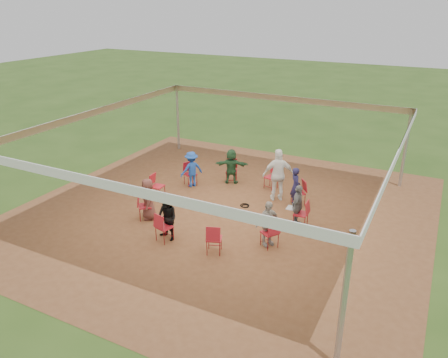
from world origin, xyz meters
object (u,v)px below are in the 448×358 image
at_px(chair_0, 301,214).
at_px(person_seated_2, 231,166).
at_px(chair_3, 232,171).
at_px(laptop, 293,206).
at_px(person_seated_0, 298,206).
at_px(cable_coil, 245,206).
at_px(person_seated_6, 268,224).
at_px(chair_8, 214,239).
at_px(chair_4, 190,174).
at_px(person_seated_5, 167,218).
at_px(chair_1, 298,193).
at_px(chair_9, 270,233).
at_px(chair_6, 145,206).
at_px(chair_5, 158,186).
at_px(person_seated_4, 148,199).
at_px(chair_2, 271,177).
at_px(person_seated_3, 192,169).
at_px(chair_7, 164,227).
at_px(person_seated_1, 296,187).
at_px(standing_person, 278,175).

relative_size(chair_0, person_seated_2, 0.65).
bearing_deg(chair_0, chair_3, 54.00).
xyz_separation_m(chair_0, laptop, (-0.28, -0.01, 0.20)).
xyz_separation_m(person_seated_0, cable_coil, (-2.04, 0.55, -0.67)).
xyz_separation_m(chair_3, person_seated_6, (3.02, -3.81, 0.24)).
height_order(chair_8, person_seated_0, person_seated_0).
distance_m(person_seated_0, person_seated_2, 4.04).
height_order(chair_4, person_seated_5, person_seated_5).
bearing_deg(chair_1, cable_coil, 82.60).
bearing_deg(chair_9, chair_6, 126.00).
bearing_deg(chair_4, person_seated_0, 107.56).
distance_m(chair_3, chair_5, 3.08).
bearing_deg(person_seated_0, chair_0, -90.00).
bearing_deg(person_seated_5, person_seated_0, 54.00).
xyz_separation_m(chair_5, person_seated_0, (5.11, 0.25, 0.24)).
xyz_separation_m(person_seated_4, cable_coil, (2.40, 2.24, -0.67)).
height_order(chair_2, person_seated_3, person_seated_3).
distance_m(chair_8, person_seated_6, 1.60).
distance_m(person_seated_3, person_seated_6, 4.99).
height_order(chair_0, person_seated_6, person_seated_6).
relative_size(chair_5, cable_coil, 2.14).
height_order(chair_1, chair_8, same).
relative_size(chair_5, person_seated_5, 0.65).
relative_size(chair_0, chair_6, 1.00).
height_order(chair_2, person_seated_5, person_seated_5).
height_order(chair_5, chair_8, same).
xyz_separation_m(chair_2, chair_6, (-2.72, -4.17, 0.00)).
relative_size(chair_1, chair_9, 1.00).
bearing_deg(chair_2, chair_7, 90.00).
distance_m(person_seated_1, standing_person, 0.75).
relative_size(chair_5, laptop, 2.53).
xyz_separation_m(chair_5, chair_9, (4.80, -1.30, 0.00)).
distance_m(person_seated_1, person_seated_2, 2.94).
height_order(chair_2, chair_4, same).
height_order(chair_1, person_seated_5, person_seated_5).
distance_m(chair_4, standing_person, 3.49).
bearing_deg(chair_2, chair_5, 54.00).
bearing_deg(person_seated_3, chair_0, 108.44).
xyz_separation_m(chair_1, chair_9, (0.15, -3.07, 0.00)).
bearing_deg(person_seated_4, person_seated_0, 72.00).
distance_m(chair_4, person_seated_1, 4.15).
relative_size(chair_1, person_seated_3, 0.65).
bearing_deg(cable_coil, chair_8, -81.41).
relative_size(chair_1, chair_4, 1.00).
distance_m(chair_9, person_seated_3, 5.12).
xyz_separation_m(person_seated_5, standing_person, (1.91, 4.12, 0.25)).
height_order(chair_0, cable_coil, chair_0).
height_order(chair_4, standing_person, standing_person).
xyz_separation_m(chair_2, chair_8, (0.25, -4.97, 0.00)).
distance_m(chair_5, person_seated_2, 3.02).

